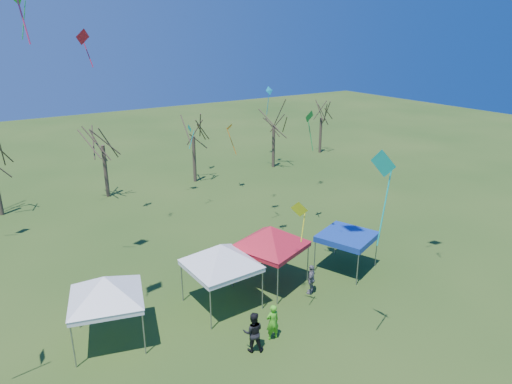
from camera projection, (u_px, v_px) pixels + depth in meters
ground at (299, 327)px, 22.60m from camera, size 140.00×140.00×0.00m
tree_2 at (100, 126)px, 38.56m from camera, size 3.71×3.71×8.18m
tree_3 at (192, 120)px, 42.70m from camera, size 3.59×3.59×7.91m
tree_4 at (274, 111)px, 47.47m from camera, size 3.58×3.58×7.89m
tree_5 at (322, 105)px, 53.52m from camera, size 3.39×3.39×7.46m
tent_white_west at (104, 281)px, 20.60m from camera, size 4.32×4.32×3.96m
tent_white_mid at (221, 249)px, 23.39m from camera, size 4.69×4.69×4.13m
tent_red at (271, 230)px, 25.46m from camera, size 4.45×4.45×4.18m
tent_blue at (347, 237)px, 27.50m from camera, size 3.84×3.84×2.34m
person_grey at (311, 279)px, 25.29m from camera, size 1.07×0.96×1.75m
person_dark at (253, 332)px, 20.67m from camera, size 1.20×1.12×1.97m
person_green at (273, 322)px, 21.50m from camera, size 0.71×0.50×1.83m
kite_19 at (190, 129)px, 35.41m from camera, size 0.51×0.72×1.94m
kite_22 at (229, 128)px, 39.96m from camera, size 1.17×1.14×2.95m
kite_5 at (384, 164)px, 18.07m from camera, size 0.51×1.27×4.09m
kite_12 at (269, 91)px, 47.19m from camera, size 0.97×0.49×2.94m
kite_11 at (82, 37)px, 30.08m from camera, size 1.25×0.98×2.54m
kite_1 at (300, 210)px, 21.39m from camera, size 0.72×0.91×2.02m
kite_17 at (309, 117)px, 31.44m from camera, size 1.03×0.69×2.92m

